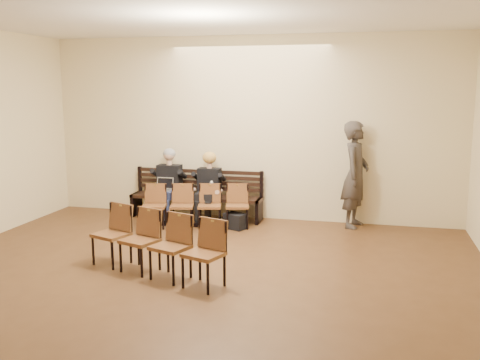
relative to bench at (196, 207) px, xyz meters
The scene contains 11 objects.
ground 4.76m from the bench, 77.96° to the right, with size 10.00×10.00×0.00m, color brown.
room_walls 4.61m from the bench, 75.60° to the right, with size 8.02×10.01×3.51m.
bench is the anchor object (origin of this frame).
seated_man 0.70m from the bench, 167.17° to the right, with size 0.56×0.78×1.35m, color black, non-canonical shape.
seated_woman 0.50m from the bench, 22.70° to the right, with size 0.53×0.73×1.23m, color black, non-canonical shape.
laptop 0.73m from the bench, 149.27° to the right, with size 0.33×0.26×0.24m, color silver.
water_bottle 0.65m from the bench, 39.07° to the right, with size 0.07×0.07×0.24m, color silver.
bag 1.10m from the bench, 31.09° to the right, with size 0.38×0.26×0.28m, color black.
passerby 3.15m from the bench, ahead, with size 0.81×0.53×2.23m, color #3C3531.
chair_row_front 0.71m from the bench, 71.72° to the right, with size 1.93×0.43×0.79m, color brown.
chair_row_back 3.21m from the bench, 81.60° to the right, with size 2.12×0.48×0.87m, color brown.
Camera 1 is at (2.27, -5.04, 2.54)m, focal length 40.00 mm.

